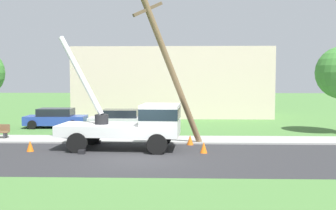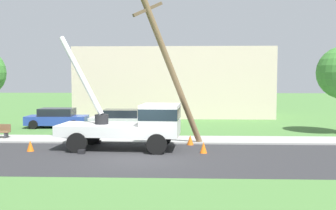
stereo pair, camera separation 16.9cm
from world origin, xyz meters
The scene contains 11 objects.
ground_plane centered at (0.00, 12.00, 0.00)m, with size 120.00×120.00×0.00m, color #477538.
road_asphalt centered at (0.00, 0.00, 0.00)m, with size 80.00×7.45×0.01m, color #2B2B2D.
sidewalk_strip centered at (0.00, 5.01, 0.05)m, with size 80.00×2.57×0.10m, color #9E9E99.
utility_truck centered at (-0.56, 2.09, 1.41)m, with size 6.75×3.21×5.98m.
leaning_utility_pole centered at (1.22, 2.97, 4.22)m, with size 3.73×2.67×8.28m.
traffic_cone_ahead centered at (2.89, 1.18, 0.28)m, with size 0.36×0.36×0.56m, color orange.
traffic_cone_behind centered at (-5.81, 1.34, 0.28)m, with size 0.36×0.36×0.56m, color orange.
traffic_cone_curbside centered at (2.28, 3.53, 0.28)m, with size 0.36×0.36×0.56m, color orange.
parked_sedan_blue centered at (-7.42, 10.66, 0.71)m, with size 4.44×2.09×1.42m.
parked_sedan_silver centered at (-2.51, 9.76, 0.71)m, with size 4.41×2.03×1.42m.
lowrise_building_backdrop centered at (1.00, 19.68, 3.20)m, with size 18.00×6.00×6.40m, color beige.
Camera 1 is at (1.74, -18.31, 3.78)m, focal length 42.76 mm.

